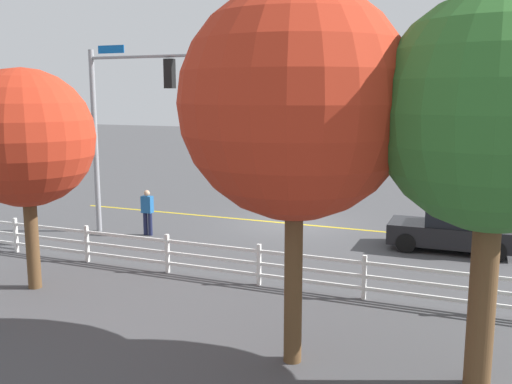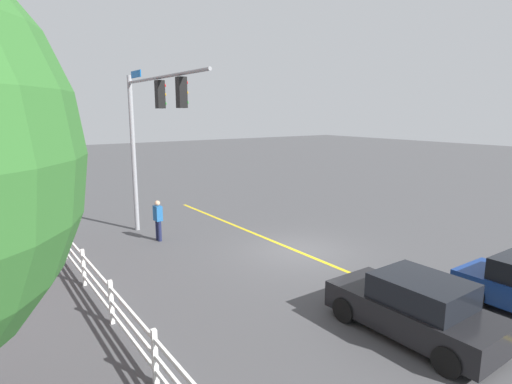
% 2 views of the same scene
% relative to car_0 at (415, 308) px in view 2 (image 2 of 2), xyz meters
% --- Properties ---
extents(ground_plane, '(120.00, 120.00, 0.00)m').
position_rel_car_0_xyz_m(ground_plane, '(6.24, -1.75, -0.72)').
color(ground_plane, '#444447').
extents(lane_center_stripe, '(28.00, 0.16, 0.01)m').
position_rel_car_0_xyz_m(lane_center_stripe, '(2.24, -1.75, -0.71)').
color(lane_center_stripe, gold).
rests_on(lane_center_stripe, ground_plane).
extents(signal_assembly, '(7.16, 0.38, 6.88)m').
position_rel_car_0_xyz_m(signal_assembly, '(10.57, 2.23, 4.13)').
color(signal_assembly, gray).
rests_on(signal_assembly, ground_plane).
extents(car_0, '(4.06, 1.89, 1.49)m').
position_rel_car_0_xyz_m(car_0, '(0.00, 0.00, 0.00)').
color(car_0, black).
rests_on(car_0, ground_plane).
extents(pedestrian, '(0.41, 0.28, 1.69)m').
position_rel_car_0_xyz_m(pedestrian, '(10.60, 2.06, 0.21)').
color(pedestrian, '#191E3F').
rests_on(pedestrian, ground_plane).
extents(white_rail_fence, '(26.10, 0.10, 1.15)m').
position_rel_car_0_xyz_m(white_rail_fence, '(3.24, 5.68, -0.11)').
color(white_rail_fence, white).
rests_on(white_rail_fence, ground_plane).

